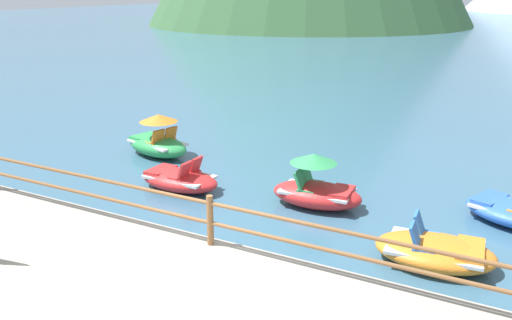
{
  "coord_description": "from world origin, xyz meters",
  "views": [
    {
      "loc": [
        4.97,
        -5.95,
        4.88
      ],
      "look_at": [
        -0.92,
        5.0,
        0.9
      ],
      "focal_mm": 38.21,
      "sensor_mm": 36.0,
      "label": 1
    }
  ],
  "objects_px": {
    "pedal_boat_1": "(158,142)",
    "pedal_boat_2": "(179,179)",
    "pedal_boat_0": "(435,251)",
    "pedal_boat_4": "(317,189)"
  },
  "relations": [
    {
      "from": "pedal_boat_0",
      "to": "pedal_boat_4",
      "type": "distance_m",
      "value": 3.34
    },
    {
      "from": "pedal_boat_0",
      "to": "pedal_boat_2",
      "type": "height_order",
      "value": "pedal_boat_2"
    },
    {
      "from": "pedal_boat_1",
      "to": "pedal_boat_4",
      "type": "distance_m",
      "value": 5.92
    },
    {
      "from": "pedal_boat_0",
      "to": "pedal_boat_2",
      "type": "relative_size",
      "value": 1.05
    },
    {
      "from": "pedal_boat_1",
      "to": "pedal_boat_2",
      "type": "bearing_deg",
      "value": -42.05
    },
    {
      "from": "pedal_boat_1",
      "to": "pedal_boat_2",
      "type": "height_order",
      "value": "pedal_boat_1"
    },
    {
      "from": "pedal_boat_1",
      "to": "pedal_boat_0",
      "type": "bearing_deg",
      "value": -19.04
    },
    {
      "from": "pedal_boat_1",
      "to": "pedal_boat_2",
      "type": "distance_m",
      "value": 3.07
    },
    {
      "from": "pedal_boat_0",
      "to": "pedal_boat_2",
      "type": "bearing_deg",
      "value": 171.61
    },
    {
      "from": "pedal_boat_0",
      "to": "pedal_boat_4",
      "type": "height_order",
      "value": "pedal_boat_4"
    }
  ]
}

